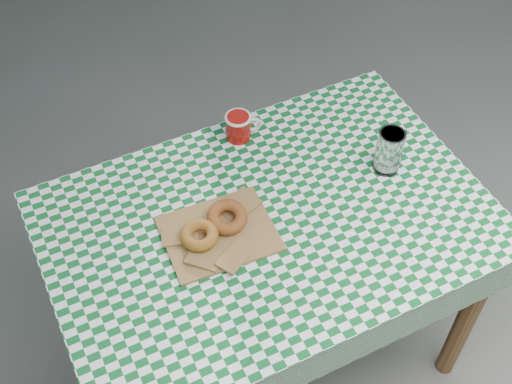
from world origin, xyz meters
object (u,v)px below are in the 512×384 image
(paper_bag, at_px, (219,233))
(coffee_mug, at_px, (238,127))
(table, at_px, (267,294))
(drinking_glass, at_px, (389,151))

(paper_bag, xyz_separation_m, coffee_mug, (0.22, 0.30, 0.03))
(table, bearing_deg, paper_bag, 174.48)
(paper_bag, distance_m, coffee_mug, 0.37)
(coffee_mug, xyz_separation_m, drinking_glass, (0.31, -0.32, 0.03))
(paper_bag, xyz_separation_m, drinking_glass, (0.53, -0.02, 0.06))
(table, height_order, paper_bag, paper_bag)
(paper_bag, height_order, coffee_mug, coffee_mug)
(coffee_mug, distance_m, drinking_glass, 0.45)
(drinking_glass, bearing_deg, paper_bag, 178.08)
(coffee_mug, bearing_deg, paper_bag, -109.53)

